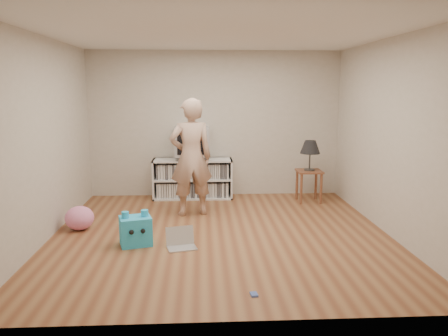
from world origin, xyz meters
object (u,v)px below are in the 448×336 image
crt_tv (192,141)px  person (191,158)px  dvd_deck (192,157)px  table_lamp (310,148)px  plush_blue (136,230)px  laptop (181,242)px  plush_pink (80,218)px  media_unit (193,178)px  side_table (309,178)px

crt_tv → person: person is taller
dvd_deck → table_lamp: size_ratio=0.87×
dvd_deck → plush_blue: dvd_deck is taller
person → plush_blue: (-0.67, -1.30, -0.71)m
person → laptop: 1.64m
crt_tv → laptop: bearing=-92.5°
dvd_deck → plush_pink: 2.38m
table_lamp → plush_pink: 3.88m
dvd_deck → plush_blue: bearing=-105.9°
crt_tv → plush_blue: (-0.67, -2.36, -0.83)m
media_unit → crt_tv: 0.67m
crt_tv → plush_pink: crt_tv is taller
person → laptop: person is taller
laptop → side_table: bearing=31.4°
dvd_deck → plush_blue: 2.52m
dvd_deck → crt_tv: crt_tv is taller
side_table → plush_pink: 3.81m
plush_blue → media_unit: bearing=58.4°
person → plush_blue: size_ratio=4.03×
person → plush_blue: 1.63m
side_table → plush_pink: size_ratio=1.40×
table_lamp → plush_pink: (-3.55, -1.35, -0.77)m
crt_tv → plush_pink: bearing=-131.8°
side_table → plush_pink: (-3.55, -1.35, -0.25)m
dvd_deck → side_table: (2.01, -0.37, -0.32)m
side_table → plush_blue: bearing=-143.4°
table_lamp → person: person is taller
table_lamp → plush_pink: size_ratio=1.31×
dvd_deck → person: 1.08m
plush_blue → plush_pink: plush_blue is taller
table_lamp → plush_blue: table_lamp is taller
laptop → crt_tv: bearing=74.1°
person → crt_tv: bearing=-101.8°
media_unit → dvd_deck: 0.39m
table_lamp → laptop: 3.11m
side_table → crt_tv: bearing=169.7°
media_unit → table_lamp: table_lamp is taller
media_unit → table_lamp: bearing=-10.9°
crt_tv → plush_blue: 2.59m
side_table → plush_pink: bearing=-159.1°
dvd_deck → person: person is taller
dvd_deck → side_table: dvd_deck is taller
plush_blue → plush_pink: bearing=127.6°
dvd_deck → laptop: size_ratio=1.12×
crt_tv → person: (0.00, -1.06, -0.12)m
crt_tv → plush_blue: size_ratio=1.34×
side_table → table_lamp: table_lamp is taller
side_table → table_lamp: (0.00, 0.00, 0.53)m
media_unit → crt_tv: (0.00, -0.02, 0.67)m
crt_tv → side_table: 2.13m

